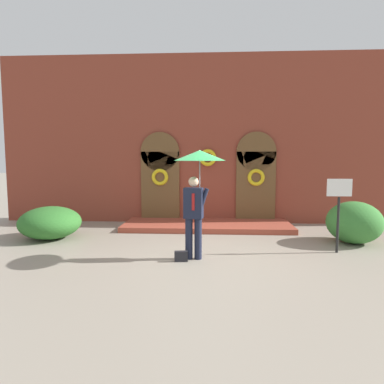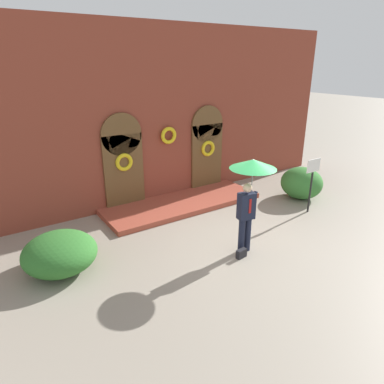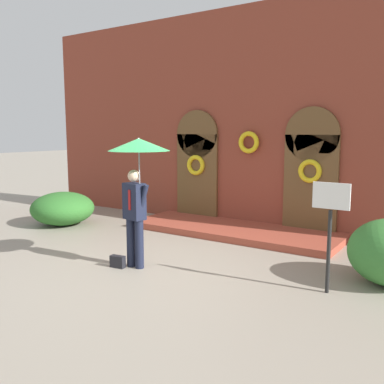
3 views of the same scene
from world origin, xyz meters
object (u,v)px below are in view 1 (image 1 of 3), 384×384
object	(u,v)px
person_with_umbrella	(198,171)
shrub_right	(354,222)
handbag	(181,256)
sign_post	(339,203)
shrub_left	(50,223)

from	to	relation	value
person_with_umbrella	shrub_right	xyz separation A→B (m)	(3.96, 1.63, -1.37)
handbag	sign_post	xyz separation A→B (m)	(3.56, 0.89, 1.05)
person_with_umbrella	handbag	size ratio (longest dim) A/B	8.44
person_with_umbrella	shrub_right	size ratio (longest dim) A/B	1.66
handbag	shrub_left	distance (m)	4.21
sign_post	shrub_right	distance (m)	1.36
shrub_right	person_with_umbrella	bearing A→B (deg)	-157.64
handbag	sign_post	distance (m)	3.82
handbag	sign_post	world-z (taller)	sign_post
person_with_umbrella	sign_post	size ratio (longest dim) A/B	1.37
shrub_left	shrub_right	size ratio (longest dim) A/B	1.17
person_with_umbrella	shrub_left	xyz separation A→B (m)	(-4.11, 1.67, -1.47)
sign_post	handbag	bearing A→B (deg)	-165.97
person_with_umbrella	handbag	distance (m)	1.85
handbag	sign_post	size ratio (longest dim) A/B	0.16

